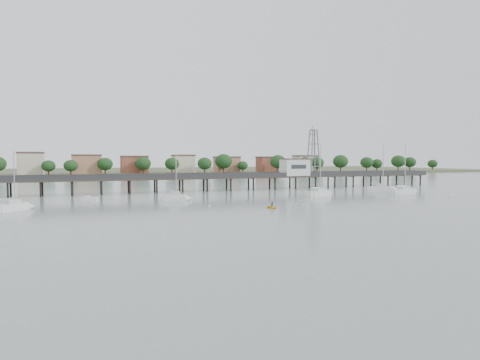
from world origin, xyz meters
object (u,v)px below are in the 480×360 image
object	(u,v)px
lattice_tower	(313,153)
white_tender	(89,199)
sailboat_a	(18,207)
yellow_dinghy	(272,208)
pier	(217,178)
sailboat_b	(179,198)
sailboat_d	(407,191)
sailboat_c	(323,193)
sailboat_e	(386,189)

from	to	relation	value
lattice_tower	white_tender	size ratio (longest dim) A/B	4.28
sailboat_a	lattice_tower	bearing A→B (deg)	-17.55
sailboat_a	yellow_dinghy	world-z (taller)	sailboat_a
pier	sailboat_b	size ratio (longest dim) A/B	14.25
yellow_dinghy	sailboat_d	bearing A→B (deg)	13.26
sailboat_c	sailboat_a	bearing A→B (deg)	167.59
sailboat_e	sailboat_b	bearing A→B (deg)	-147.70
sailboat_c	yellow_dinghy	distance (m)	28.43
lattice_tower	sailboat_b	size ratio (longest dim) A/B	1.47
sailboat_e	sailboat_c	bearing A→B (deg)	-138.74
sailboat_d	sailboat_c	bearing A→B (deg)	165.55
white_tender	yellow_dinghy	world-z (taller)	yellow_dinghy
pier	sailboat_c	world-z (taller)	sailboat_c
pier	yellow_dinghy	size ratio (longest dim) A/B	54.79
sailboat_d	sailboat_a	world-z (taller)	sailboat_d
white_tender	pier	bearing A→B (deg)	46.88
lattice_tower	yellow_dinghy	world-z (taller)	lattice_tower
sailboat_c	sailboat_a	world-z (taller)	sailboat_c
sailboat_a	sailboat_c	bearing A→B (deg)	-33.89
sailboat_d	sailboat_a	xyz separation A→B (m)	(-89.50, -1.91, 0.02)
sailboat_e	sailboat_b	xyz separation A→B (m)	(-60.10, -4.55, 0.02)
pier	white_tender	bearing A→B (deg)	-153.97
white_tender	sailboat_b	bearing A→B (deg)	1.85
pier	sailboat_d	world-z (taller)	sailboat_d
sailboat_d	sailboat_e	xyz separation A→B (m)	(0.63, 8.62, 0.00)
pier	lattice_tower	world-z (taller)	lattice_tower
yellow_dinghy	lattice_tower	bearing A→B (deg)	46.21
sailboat_c	sailboat_b	xyz separation A→B (m)	(-35.62, 1.23, 0.02)
pier	sailboat_e	bearing A→B (deg)	-22.74
sailboat_c	yellow_dinghy	world-z (taller)	sailboat_c
lattice_tower	sailboat_b	world-z (taller)	lattice_tower
sailboat_e	white_tender	xyz separation A→B (m)	(-78.31, 1.72, -0.24)
lattice_tower	sailboat_a	bearing A→B (deg)	-159.51
sailboat_c	sailboat_a	xyz separation A→B (m)	(-65.65, -4.75, 0.01)
yellow_dinghy	sailboat_a	bearing A→B (deg)	158.58
sailboat_c	yellow_dinghy	bearing A→B (deg)	-157.82
pier	sailboat_a	distance (m)	54.54
sailboat_b	yellow_dinghy	size ratio (longest dim) A/B	3.85
pier	sailboat_d	size ratio (longest dim) A/B	10.53
sailboat_a	yellow_dinghy	distance (m)	45.40
sailboat_b	yellow_dinghy	xyz separation A→B (m)	(13.45, -19.02, -0.66)
lattice_tower	sailboat_d	xyz separation A→B (m)	(11.91, -27.08, -10.46)
pier	sailboat_e	size ratio (longest dim) A/B	11.02
lattice_tower	yellow_dinghy	size ratio (longest dim) A/B	5.66
sailboat_b	lattice_tower	bearing A→B (deg)	43.36
sailboat_c	white_tender	world-z (taller)	sailboat_c
yellow_dinghy	sailboat_b	bearing A→B (deg)	120.53
sailboat_c	white_tender	bearing A→B (deg)	155.51
sailboat_a	yellow_dinghy	xyz separation A→B (m)	(43.48, -13.04, -0.65)
sailboat_a	white_tender	size ratio (longest dim) A/B	3.04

